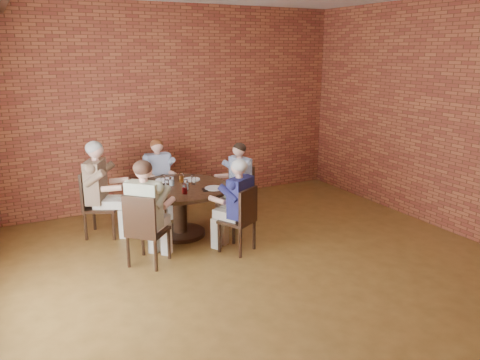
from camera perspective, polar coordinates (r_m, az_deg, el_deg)
name	(u,v)px	position (r m, az deg, el deg)	size (l,w,h in m)	color
floor	(272,284)	(5.61, 3.87, -12.57)	(7.00, 7.00, 0.00)	brown
wall_back	(167,107)	(8.19, -8.90, 8.77)	(7.00, 7.00, 0.00)	brown
wall_right	(475,121)	(7.27, 26.72, 6.48)	(7.00, 7.00, 0.00)	brown
dining_table	(180,201)	(6.85, -7.38, -2.54)	(1.44, 1.44, 0.75)	#331E11
chair_a	(241,190)	(7.43, 0.15, -1.27)	(0.44, 0.44, 0.90)	#331E11
diner_a	(237,183)	(7.35, -0.32, -0.33)	(0.48, 0.59, 1.26)	#3A5998
chair_b	(158,185)	(7.84, -9.97, -0.61)	(0.40, 0.40, 0.89)	#331E11
diner_b	(159,178)	(7.74, -9.86, 0.23)	(0.48, 0.59, 1.26)	#8A94B0
chair_c	(95,201)	(7.12, -17.23, -2.47)	(0.62, 0.62, 0.98)	#331E11
diner_c	(101,189)	(7.04, -16.60, -1.11)	(0.57, 0.70, 1.40)	brown
chair_d	(144,228)	(5.95, -11.59, -5.72)	(0.62, 0.62, 0.95)	#331E11
diner_d	(147,213)	(5.97, -11.27, -3.96)	(0.54, 0.67, 1.36)	#BFAE96
chair_e	(242,217)	(6.24, 0.20, -4.58)	(0.54, 0.54, 0.91)	#331E11
diner_e	(237,206)	(6.23, -0.39, -3.20)	(0.49, 0.61, 1.28)	#1C1C4F
plate_a	(191,179)	(7.09, -5.93, 0.07)	(0.26, 0.26, 0.01)	white
plate_b	(164,180)	(7.11, -9.22, -0.01)	(0.26, 0.26, 0.01)	white
plate_c	(146,188)	(6.77, -11.37, -0.91)	(0.26, 0.26, 0.01)	white
plate_d	(214,188)	(6.62, -3.20, -1.00)	(0.26, 0.26, 0.01)	white
glass_a	(194,179)	(6.86, -5.67, 0.07)	(0.07, 0.07, 0.14)	white
glass_b	(182,177)	(6.98, -7.14, 0.32)	(0.07, 0.07, 0.14)	white
glass_c	(163,179)	(6.91, -9.36, 0.06)	(0.07, 0.07, 0.14)	white
glass_d	(172,181)	(6.81, -8.35, -0.12)	(0.07, 0.07, 0.14)	white
glass_e	(167,185)	(6.63, -8.90, -0.58)	(0.07, 0.07, 0.14)	white
glass_f	(185,189)	(6.40, -6.78, -1.09)	(0.07, 0.07, 0.14)	white
glass_g	(186,185)	(6.61, -6.61, -0.55)	(0.07, 0.07, 0.14)	white
smartphone	(205,190)	(6.56, -4.30, -1.21)	(0.07, 0.14, 0.01)	black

